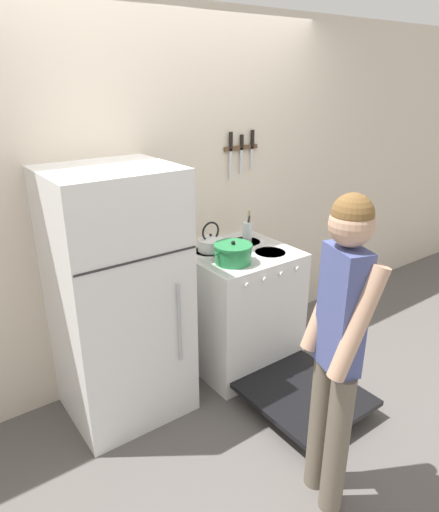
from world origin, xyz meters
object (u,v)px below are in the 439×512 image
Objects in this scene: tea_kettle at (211,243)px; utensil_jar at (247,231)px; dutch_oven_pot at (233,253)px; person at (338,343)px; stove_range at (242,310)px; refrigerator at (119,298)px.

utensil_jar is at bearing 1.10° from tea_kettle.
person is at bearing -102.31° from dutch_oven_pot.
person is at bearing -108.77° from stove_range.
person is at bearing -113.29° from utensil_jar.
tea_kettle is (-0.16, 0.18, 0.52)m from stove_range.
tea_kettle reaches higher than stove_range.
utensil_jar is at bearing 6.12° from refrigerator.
dutch_oven_pot is at bearing -92.79° from tea_kettle.
refrigerator is 6.83× the size of tea_kettle.
tea_kettle is 0.99× the size of utensil_jar.
tea_kettle is at bearing 87.21° from dutch_oven_pot.
stove_range is 6.02× the size of tea_kettle.
utensil_jar is at bearing 44.18° from stove_range.
refrigerator is at bearing 167.96° from dutch_oven_pot.
stove_range is 5.98× the size of utensil_jar.
dutch_oven_pot is 0.46m from utensil_jar.
refrigerator is at bearing -173.88° from utensil_jar.
refrigerator is at bearing -171.69° from tea_kettle.
refrigerator is 1.14× the size of stove_range.
dutch_oven_pot is 0.18× the size of person.
person is (-0.24, -1.11, -0.04)m from dutch_oven_pot.
tea_kettle is at bearing 8.31° from refrigerator.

